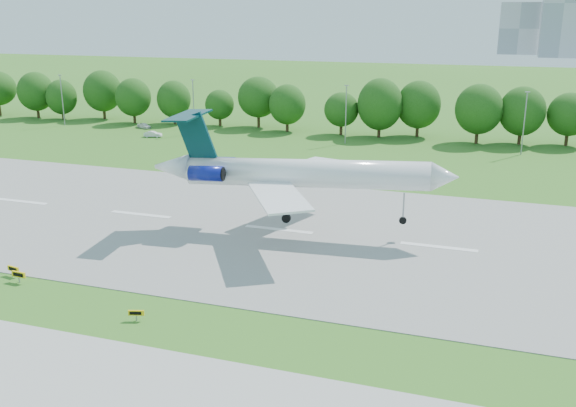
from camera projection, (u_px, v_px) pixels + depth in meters
The scene contains 10 objects.
ground at pixel (12, 286), 64.97m from camera, with size 600.00×600.00×0.00m, color #31671B.
runway at pixel (141, 215), 87.68m from camera, with size 400.00×45.00×0.08m, color gray.
tree_line at pixel (292, 105), 146.79m from camera, with size 288.40×8.40×10.40m.
light_poles at pixel (267, 110), 138.42m from camera, with size 175.90×0.25×12.19m.
airliner at pixel (291, 172), 78.72m from camera, with size 38.12×27.65×12.91m.
taxi_sign_left at pixel (13, 269), 67.26m from camera, with size 1.57×0.46×1.10m.
taxi_sign_centre at pixel (19, 275), 65.65m from camera, with size 1.71×0.33×1.19m.
taxi_sign_right at pixel (136, 313), 57.60m from camera, with size 1.43×0.56×1.01m.
service_vehicle_a at pixel (153, 134), 141.59m from camera, with size 1.36×3.91×1.29m, color silver.
service_vehicle_b at pixel (144, 126), 151.99m from camera, with size 1.54×3.83×1.31m, color white.
Camera 1 is at (45.43, -47.91, 26.81)m, focal length 40.00 mm.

